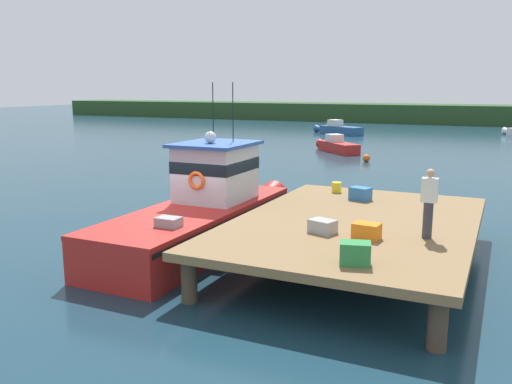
{
  "coord_description": "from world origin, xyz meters",
  "views": [
    {
      "loc": [
        8.25,
        -13.63,
        4.65
      ],
      "look_at": [
        1.2,
        1.51,
        1.4
      ],
      "focal_mm": 37.83,
      "sensor_mm": 36.0,
      "label": 1
    }
  ],
  "objects": [
    {
      "name": "ground_plane",
      "position": [
        0.0,
        0.0,
        0.0
      ],
      "size": [
        200.0,
        200.0,
        0.0
      ],
      "primitive_type": "plane",
      "color": "#193847"
    },
    {
      "name": "moored_boat_far_left",
      "position": [
        -7.17,
        38.95,
        0.5
      ],
      "size": [
        5.64,
        3.49,
        1.45
      ],
      "color": "#285184",
      "rests_on": "ground"
    },
    {
      "name": "mooring_buoy_outer",
      "position": [
        -5.07,
        13.36,
        0.24
      ],
      "size": [
        0.49,
        0.49,
        0.49
      ],
      "primitive_type": "sphere",
      "color": "red",
      "rests_on": "ground"
    },
    {
      "name": "moored_boat_near_channel",
      "position": [
        -3.0,
        24.46,
        0.44
      ],
      "size": [
        4.23,
        4.22,
        1.27
      ],
      "color": "red",
      "rests_on": "ground"
    },
    {
      "name": "crate_stack_near_edge",
      "position": [
        5.72,
        -3.54,
        1.43
      ],
      "size": [
        0.69,
        0.58,
        0.45
      ],
      "primitive_type": "cube",
      "rotation": [
        0.0,
        0.0,
        0.26
      ],
      "color": "#2D8442",
      "rests_on": "dock"
    },
    {
      "name": "mooring_buoy_channel_marker",
      "position": [
        0.29,
        20.05,
        0.24
      ],
      "size": [
        0.48,
        0.48,
        0.48
      ],
      "primitive_type": "sphere",
      "color": "#EA5B19",
      "rests_on": "ground"
    },
    {
      "name": "deckhand_by_the_boat",
      "position": [
        6.75,
        -0.98,
        2.06
      ],
      "size": [
        0.36,
        0.22,
        1.63
      ],
      "color": "#383842",
      "rests_on": "dock"
    },
    {
      "name": "far_shoreline",
      "position": [
        0.0,
        62.0,
        1.2
      ],
      "size": [
        120.0,
        8.0,
        2.4
      ],
      "primitive_type": "cube",
      "color": "#284723",
      "rests_on": "ground"
    },
    {
      "name": "main_fishing_boat",
      "position": [
        0.2,
        0.08,
        1.01
      ],
      "size": [
        2.57,
        9.81,
        4.8
      ],
      "color": "red",
      "rests_on": "ground"
    },
    {
      "name": "crate_single_by_cleat",
      "position": [
        4.26,
        2.63,
        1.4
      ],
      "size": [
        0.7,
        0.6,
        0.4
      ],
      "primitive_type": "cube",
      "rotation": [
        0.0,
        0.0,
        -0.3
      ],
      "color": "#3370B2",
      "rests_on": "dock"
    },
    {
      "name": "bait_bucket",
      "position": [
        3.23,
        3.54,
        1.37
      ],
      "size": [
        0.32,
        0.32,
        0.34
      ],
      "primitive_type": "cylinder",
      "color": "yellow",
      "rests_on": "dock"
    },
    {
      "name": "crate_single_far",
      "position": [
        4.4,
        -1.55,
        1.36
      ],
      "size": [
        0.71,
        0.6,
        0.32
      ],
      "primitive_type": "cube",
      "rotation": [
        0.0,
        0.0,
        -0.31
      ],
      "color": "#9E9EA3",
      "rests_on": "dock"
    },
    {
      "name": "dock",
      "position": [
        4.8,
        0.0,
        1.07
      ],
      "size": [
        6.0,
        9.0,
        1.2
      ],
      "color": "#4C3D2D",
      "rests_on": "ground"
    },
    {
      "name": "crate_stack_mid_dock",
      "position": [
        5.48,
        -1.63,
        1.38
      ],
      "size": [
        0.64,
        0.5,
        0.37
      ],
      "primitive_type": "cube",
      "rotation": [
        0.0,
        0.0,
        -0.1
      ],
      "color": "orange",
      "rests_on": "dock"
    }
  ]
}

